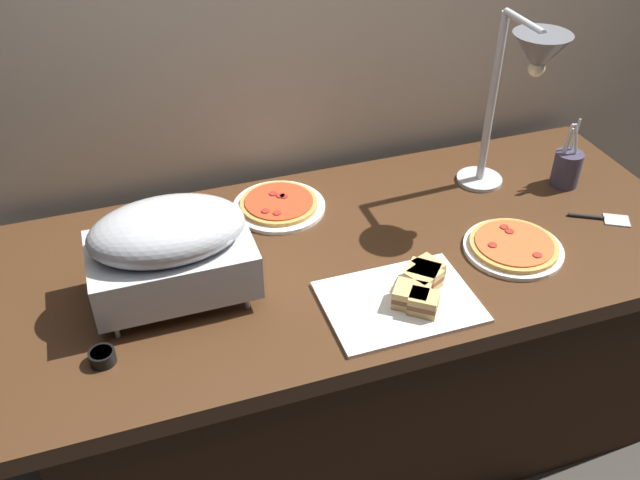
{
  "coord_description": "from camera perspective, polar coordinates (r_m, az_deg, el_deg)",
  "views": [
    {
      "loc": [
        -0.6,
        -1.39,
        1.91
      ],
      "look_at": [
        -0.12,
        0.0,
        0.81
      ],
      "focal_mm": 39.06,
      "sensor_mm": 36.0,
      "label": 1
    }
  ],
  "objects": [
    {
      "name": "sauce_cup_near",
      "position": [
        1.64,
        -17.41,
        -9.09
      ],
      "size": [
        0.06,
        0.06,
        0.03
      ],
      "color": "black",
      "rests_on": "buffet_table"
    },
    {
      "name": "back_wall",
      "position": [
        2.11,
        -1.29,
        17.08
      ],
      "size": [
        4.4,
        0.04,
        2.4
      ],
      "primitive_type": "cube",
      "color": "#B7A893",
      "rests_on": "ground_plane"
    },
    {
      "name": "heat_lamp",
      "position": [
        1.94,
        16.66,
        13.18
      ],
      "size": [
        0.15,
        0.32,
        0.54
      ],
      "color": "#B7BABF",
      "rests_on": "buffet_table"
    },
    {
      "name": "chafing_dish",
      "position": [
        1.68,
        -12.2,
        -0.64
      ],
      "size": [
        0.39,
        0.25,
        0.27
      ],
      "color": "#B7BABF",
      "rests_on": "buffet_table"
    },
    {
      "name": "ground_plane",
      "position": [
        2.44,
        2.81,
        -14.87
      ],
      "size": [
        8.0,
        8.0,
        0.0
      ],
      "primitive_type": "plane",
      "color": "#38332D"
    },
    {
      "name": "pizza_plate_center",
      "position": [
        2.04,
        -3.38,
        2.89
      ],
      "size": [
        0.27,
        0.27,
        0.03
      ],
      "color": "white",
      "rests_on": "buffet_table"
    },
    {
      "name": "utensil_holder",
      "position": [
        2.26,
        19.55,
        5.61
      ],
      "size": [
        0.08,
        0.08,
        0.21
      ],
      "color": "#383347",
      "rests_on": "buffet_table"
    },
    {
      "name": "sandwich_platter",
      "position": [
        1.73,
        7.53,
        -4.27
      ],
      "size": [
        0.37,
        0.27,
        0.06
      ],
      "color": "white",
      "rests_on": "buffet_table"
    },
    {
      "name": "buffet_table",
      "position": [
        2.15,
        3.12,
        -8.47
      ],
      "size": [
        1.9,
        0.84,
        0.76
      ],
      "color": "#422816",
      "rests_on": "ground_plane"
    },
    {
      "name": "serving_spatula",
      "position": [
        2.16,
        22.09,
        1.65
      ],
      "size": [
        0.16,
        0.11,
        0.01
      ],
      "color": "#B7BABF",
      "rests_on": "buffet_table"
    },
    {
      "name": "pizza_plate_front",
      "position": [
        1.95,
        15.56,
        -0.53
      ],
      "size": [
        0.27,
        0.27,
        0.03
      ],
      "color": "white",
      "rests_on": "buffet_table"
    }
  ]
}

